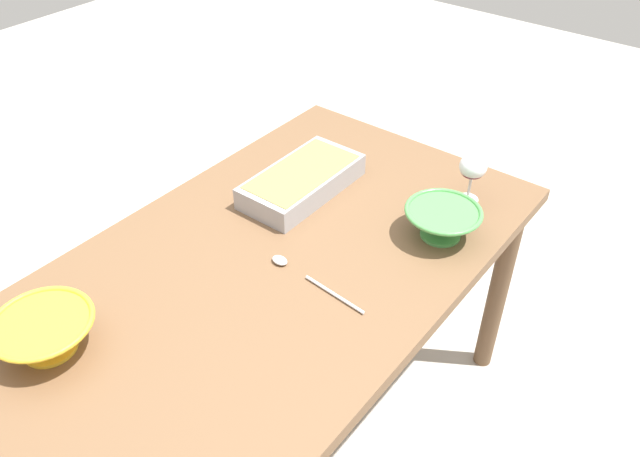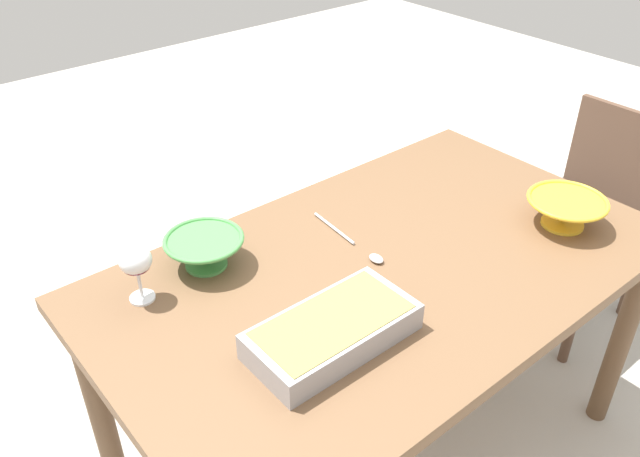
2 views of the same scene
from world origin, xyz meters
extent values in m
plane|color=#B2ADA3|center=(0.00, 0.00, 0.00)|extent=(8.00, 8.00, 0.00)
cube|color=brown|center=(0.00, 0.00, 0.72)|extent=(1.48, 0.87, 0.04)
cylinder|color=brown|center=(-0.68, -0.37, 0.35)|extent=(0.06, 0.06, 0.70)
cylinder|color=brown|center=(-0.68, 0.37, 0.35)|extent=(0.06, 0.06, 0.70)
cylinder|color=white|center=(-0.54, 0.27, 0.74)|extent=(0.06, 0.06, 0.01)
cylinder|color=white|center=(-0.54, 0.27, 0.78)|extent=(0.01, 0.01, 0.07)
ellipsoid|color=white|center=(-0.54, 0.27, 0.85)|extent=(0.08, 0.08, 0.07)
ellipsoid|color=#4C0A19|center=(-0.54, 0.27, 0.84)|extent=(0.07, 0.07, 0.04)
cube|color=#99999E|center=(-0.29, -0.13, 0.77)|extent=(0.37, 0.18, 0.07)
cube|color=#9E8C47|center=(-0.29, -0.13, 0.80)|extent=(0.34, 0.17, 0.02)
cylinder|color=#4C994C|center=(-0.36, 0.29, 0.74)|extent=(0.11, 0.11, 0.01)
cone|color=#4C994C|center=(-0.36, 0.29, 0.78)|extent=(0.19, 0.19, 0.07)
torus|color=#4C994C|center=(-0.36, 0.29, 0.82)|extent=(0.20, 0.20, 0.01)
cylinder|color=yellow|center=(0.50, -0.18, 0.74)|extent=(0.12, 0.12, 0.01)
cone|color=yellow|center=(0.50, -0.18, 0.78)|extent=(0.21, 0.21, 0.07)
torus|color=yellow|center=(0.50, -0.18, 0.82)|extent=(0.22, 0.22, 0.01)
cylinder|color=silver|center=(0.00, 0.20, 0.74)|extent=(0.02, 0.18, 0.01)
ellipsoid|color=silver|center=(-0.01, 0.02, 0.75)|extent=(0.03, 0.05, 0.01)
camera|label=1|loc=(0.87, 0.84, 1.78)|focal=35.51mm
camera|label=2|loc=(-0.98, -0.92, 1.73)|focal=36.57mm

